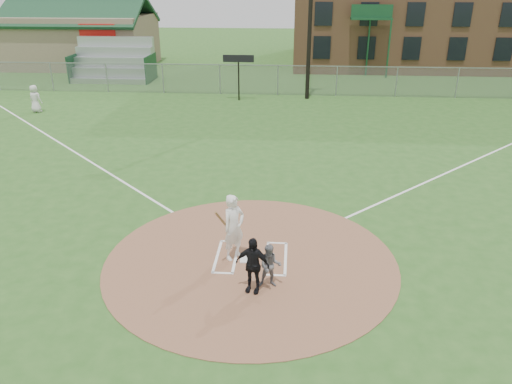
# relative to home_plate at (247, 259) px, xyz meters

# --- Properties ---
(ground) EXTENTS (140.00, 140.00, 0.00)m
(ground) POSITION_rel_home_plate_xyz_m (0.11, -0.02, -0.03)
(ground) COLOR #29561D
(ground) RESTS_ON ground
(dirt_circle) EXTENTS (8.40, 8.40, 0.02)m
(dirt_circle) POSITION_rel_home_plate_xyz_m (0.11, -0.02, -0.02)
(dirt_circle) COLOR #8F5F43
(dirt_circle) RESTS_ON ground
(home_plate) EXTENTS (0.45, 0.45, 0.03)m
(home_plate) POSITION_rel_home_plate_xyz_m (0.00, 0.00, 0.00)
(home_plate) COLOR silver
(home_plate) RESTS_ON dirt_circle
(foul_line_first) EXTENTS (17.04, 17.04, 0.01)m
(foul_line_first) POSITION_rel_home_plate_xyz_m (9.11, 8.98, -0.03)
(foul_line_first) COLOR white
(foul_line_first) RESTS_ON ground
(foul_line_third) EXTENTS (17.04, 17.04, 0.01)m
(foul_line_third) POSITION_rel_home_plate_xyz_m (-8.89, 8.98, -0.03)
(foul_line_third) COLOR white
(foul_line_third) RESTS_ON ground
(catcher) EXTENTS (0.63, 0.51, 1.22)m
(catcher) POSITION_rel_home_plate_xyz_m (0.72, -1.28, 0.60)
(catcher) COLOR slate
(catcher) RESTS_ON dirt_circle
(umpire) EXTENTS (0.97, 0.57, 1.54)m
(umpire) POSITION_rel_home_plate_xyz_m (0.28, -1.52, 0.76)
(umpire) COLOR black
(umpire) RESTS_ON dirt_circle
(ondeck_player) EXTENTS (0.89, 0.67, 1.63)m
(ondeck_player) POSITION_rel_home_plate_xyz_m (-14.24, 16.13, 0.78)
(ondeck_player) COLOR silver
(ondeck_player) RESTS_ON ground
(batters_boxes) EXTENTS (2.08, 1.88, 0.01)m
(batters_boxes) POSITION_rel_home_plate_xyz_m (0.11, 0.13, -0.01)
(batters_boxes) COLOR white
(batters_boxes) RESTS_ON dirt_circle
(batter_at_plate) EXTENTS (0.87, 1.11, 1.96)m
(batter_at_plate) POSITION_rel_home_plate_xyz_m (-0.38, 0.10, 0.97)
(batter_at_plate) COLOR white
(batter_at_plate) RESTS_ON dirt_circle
(outfield_fence) EXTENTS (56.08, 0.08, 2.03)m
(outfield_fence) POSITION_rel_home_plate_xyz_m (0.11, 21.98, 0.98)
(outfield_fence) COLOR slate
(outfield_fence) RESTS_ON ground
(bleachers) EXTENTS (6.08, 3.20, 3.20)m
(bleachers) POSITION_rel_home_plate_xyz_m (-12.89, 26.18, 1.56)
(bleachers) COLOR #B7BABF
(bleachers) RESTS_ON ground
(clubhouse) EXTENTS (12.20, 8.71, 6.23)m
(clubhouse) POSITION_rel_home_plate_xyz_m (-17.89, 32.98, 2.36)
(clubhouse) COLOR gray
(clubhouse) RESTS_ON ground
(scoreboard_sign) EXTENTS (2.00, 0.10, 2.93)m
(scoreboard_sign) POSITION_rel_home_plate_xyz_m (-2.39, 20.18, 2.35)
(scoreboard_sign) COLOR black
(scoreboard_sign) RESTS_ON ground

